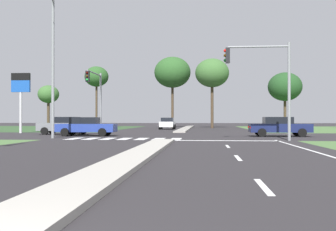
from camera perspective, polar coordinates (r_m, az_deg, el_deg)
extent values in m
plane|color=#282628|center=(32.62, 0.83, -2.83)|extent=(200.00, 200.00, 0.00)
cube|color=#2D4C28|center=(63.44, -21.11, -1.65)|extent=(35.00, 35.00, 0.01)
cube|color=#ADA89E|center=(13.76, -4.82, -5.79)|extent=(1.20, 22.00, 0.14)
cube|color=gray|center=(57.57, 2.60, -1.74)|extent=(1.20, 36.00, 0.14)
cube|color=silver|center=(8.48, 13.07, -9.56)|extent=(0.14, 2.00, 0.01)
cube|color=silver|center=(14.40, 9.66, -5.81)|extent=(0.14, 2.00, 0.01)
cube|color=silver|center=(20.37, 8.25, -4.24)|extent=(0.14, 2.00, 0.01)
cube|color=silver|center=(15.26, 22.28, -5.48)|extent=(0.14, 24.00, 0.01)
cube|color=silver|center=(25.58, 8.24, -3.47)|extent=(6.40, 0.50, 0.01)
cube|color=silver|center=(28.69, -12.80, -3.14)|extent=(0.70, 2.80, 0.01)
cube|color=silver|center=(28.37, -10.58, -3.17)|extent=(0.70, 2.80, 0.01)
cube|color=silver|center=(28.08, -8.32, -3.20)|extent=(0.70, 2.80, 0.01)
cube|color=silver|center=(27.84, -6.01, -3.23)|extent=(0.70, 2.80, 0.01)
cube|color=silver|center=(27.65, -3.67, -3.25)|extent=(0.70, 2.80, 0.01)
cube|color=silver|center=(27.50, -1.29, -3.26)|extent=(0.70, 2.80, 0.01)
cube|color=silver|center=(27.40, 1.10, -3.27)|extent=(0.70, 2.80, 0.01)
cube|color=slate|center=(36.75, -14.16, -1.53)|extent=(4.38, 1.80, 0.67)
cube|color=black|center=(36.69, -13.94, -0.60)|extent=(2.02, 1.59, 0.52)
cube|color=red|center=(35.42, -11.14, -1.47)|extent=(0.04, 0.20, 0.14)
cube|color=red|center=(36.74, -10.55, -1.43)|extent=(0.04, 0.20, 0.14)
cylinder|color=black|center=(36.40, -16.72, -2.06)|extent=(0.64, 0.22, 0.64)
cylinder|color=black|center=(38.08, -15.72, -2.00)|extent=(0.64, 0.22, 0.64)
cylinder|color=black|center=(35.46, -12.50, -2.12)|extent=(0.64, 0.22, 0.64)
cylinder|color=black|center=(37.19, -11.67, -2.04)|extent=(0.64, 0.22, 0.64)
cube|color=silver|center=(53.29, -0.09, -1.22)|extent=(1.76, 4.13, 0.66)
cube|color=black|center=(53.43, -0.08, -0.58)|extent=(1.55, 1.90, 0.52)
cube|color=red|center=(55.31, 0.79, -1.12)|extent=(0.20, 0.04, 0.14)
cube|color=red|center=(55.43, -0.59, -1.12)|extent=(0.20, 0.04, 0.14)
cylinder|color=black|center=(51.90, 0.75, -1.60)|extent=(0.22, 0.64, 0.64)
cylinder|color=black|center=(52.06, -1.18, -1.60)|extent=(0.22, 0.64, 0.64)
cylinder|color=black|center=(54.54, 0.95, -1.55)|extent=(0.22, 0.64, 0.64)
cylinder|color=black|center=(54.69, -0.89, -1.54)|extent=(0.22, 0.64, 0.64)
cube|color=#161E47|center=(32.69, 15.22, -1.68)|extent=(4.58, 1.85, 0.65)
cube|color=black|center=(32.66, 14.96, -0.65)|extent=(2.11, 1.63, 0.52)
cube|color=red|center=(33.05, 11.05, -1.56)|extent=(0.04, 0.20, 0.14)
cube|color=red|center=(31.66, 11.32, -1.61)|extent=(0.04, 0.20, 0.14)
cylinder|color=black|center=(33.89, 17.38, -2.18)|extent=(0.64, 0.22, 0.64)
cylinder|color=black|center=(32.09, 18.09, -2.28)|extent=(0.64, 0.22, 0.64)
cylinder|color=black|center=(33.38, 12.45, -2.22)|extent=(0.64, 0.22, 0.64)
cylinder|color=black|center=(31.55, 12.89, -2.32)|extent=(0.64, 0.22, 0.64)
cube|color=navy|center=(33.12, -11.20, -1.69)|extent=(4.60, 1.72, 0.63)
cube|color=black|center=(33.15, -11.45, -0.69)|extent=(2.11, 1.51, 0.52)
cube|color=red|center=(34.45, -14.60, -1.53)|extent=(0.04, 0.20, 0.14)
cube|color=red|center=(33.22, -15.36, -1.57)|extent=(0.04, 0.20, 0.14)
cylinder|color=black|center=(33.59, -8.38, -2.21)|extent=(0.64, 0.22, 0.64)
cylinder|color=black|center=(31.91, -9.09, -2.31)|extent=(0.64, 0.22, 0.64)
cylinder|color=black|center=(34.38, -13.16, -2.17)|extent=(0.64, 0.22, 0.64)
cylinder|color=black|center=(32.75, -14.09, -2.25)|extent=(0.64, 0.22, 0.64)
cylinder|color=gray|center=(40.37, -9.32, 1.73)|extent=(0.18, 0.18, 5.77)
cylinder|color=gray|center=(38.38, -10.15, 5.79)|extent=(0.12, 4.52, 0.12)
cube|color=black|center=(36.16, -11.08, 5.34)|extent=(0.32, 0.26, 0.95)
sphere|color=#360503|center=(36.04, -11.15, 5.84)|extent=(0.20, 0.20, 0.20)
sphere|color=#3A2405|center=(36.01, -11.15, 5.36)|extent=(0.20, 0.20, 0.20)
sphere|color=green|center=(35.98, -11.15, 4.89)|extent=(0.20, 0.20, 0.20)
cylinder|color=gray|center=(26.49, 16.43, 3.22)|extent=(0.18, 0.18, 6.09)
cylinder|color=gray|center=(26.51, 12.38, 9.30)|extent=(3.76, 0.12, 0.12)
cube|color=black|center=(26.25, 8.27, 8.23)|extent=(0.26, 0.32, 0.95)
sphere|color=red|center=(26.29, 7.92, 8.88)|extent=(0.20, 0.20, 0.20)
sphere|color=#3A2405|center=(26.24, 7.92, 8.23)|extent=(0.20, 0.20, 0.20)
sphere|color=black|center=(26.20, 7.92, 7.58)|extent=(0.20, 0.20, 0.20)
cylinder|color=gray|center=(29.86, -15.65, 6.27)|extent=(0.20, 0.20, 9.69)
cylinder|color=silver|center=(41.25, -19.73, 0.38)|extent=(0.24, 0.24, 3.88)
cube|color=#194CA5|center=(41.36, -19.72, 3.83)|extent=(1.80, 0.24, 1.10)
cube|color=black|center=(41.44, -19.71, 5.07)|extent=(1.80, 0.24, 0.70)
cylinder|color=#423323|center=(67.86, -16.23, 0.25)|extent=(0.44, 0.44, 4.35)
ellipsoid|color=#38602D|center=(67.97, -16.23, 2.85)|extent=(3.32, 3.32, 2.82)
cylinder|color=#423323|center=(61.48, -9.87, 1.37)|extent=(0.30, 0.30, 6.62)
ellipsoid|color=#285123|center=(61.77, -9.87, 5.34)|extent=(3.51, 3.51, 2.99)
cylinder|color=#423323|center=(62.62, 0.62, 1.47)|extent=(0.38, 0.38, 6.92)
ellipsoid|color=#285123|center=(62.98, 0.62, 6.00)|extent=(5.53, 5.53, 4.70)
cylinder|color=#423323|center=(60.23, 6.13, 1.44)|extent=(0.41, 0.41, 6.69)
ellipsoid|color=#38602D|center=(60.57, 6.12, 5.88)|extent=(4.92, 4.92, 4.18)
cylinder|color=#423323|center=(62.37, 15.89, 0.47)|extent=(0.40, 0.40, 4.69)
ellipsoid|color=#1E421E|center=(62.54, 15.89, 3.86)|extent=(4.92, 4.92, 4.18)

